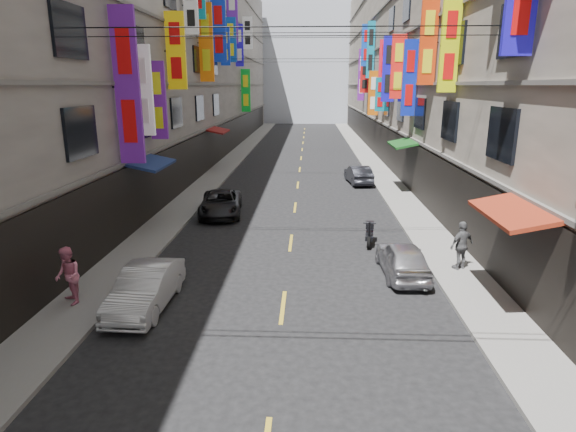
# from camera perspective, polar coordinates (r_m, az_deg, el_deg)

# --- Properties ---
(sidewalk_left) EXTENTS (2.00, 90.00, 0.12)m
(sidewalk_left) POSITION_cam_1_polar(r_m,az_deg,el_deg) (38.10, -7.71, 5.64)
(sidewalk_left) COLOR slate
(sidewalk_left) RESTS_ON ground
(sidewalk_right) EXTENTS (2.00, 90.00, 0.12)m
(sidewalk_right) POSITION_cam_1_polar(r_m,az_deg,el_deg) (37.87, 10.55, 5.46)
(sidewalk_right) COLOR slate
(sidewalk_right) RESTS_ON ground
(building_row_left) EXTENTS (10.14, 90.00, 19.00)m
(building_row_left) POSITION_cam_1_polar(r_m,az_deg,el_deg) (39.22, -17.38, 19.21)
(building_row_left) COLOR gray
(building_row_left) RESTS_ON ground
(building_row_right) EXTENTS (10.14, 90.00, 19.00)m
(building_row_right) POSITION_cam_1_polar(r_m,az_deg,el_deg) (38.78, 20.58, 19.00)
(building_row_right) COLOR #B0A393
(building_row_right) RESTS_ON ground
(haze_block) EXTENTS (18.00, 8.00, 22.00)m
(haze_block) POSITION_cam_1_polar(r_m,az_deg,el_deg) (87.10, 2.16, 18.31)
(haze_block) COLOR #AEB4C2
(haze_block) RESTS_ON ground
(shop_signage) EXTENTS (14.00, 55.00, 12.57)m
(shop_signage) POSITION_cam_1_polar(r_m,az_deg,el_deg) (29.95, 0.37, 20.65)
(shop_signage) COLOR #0D129B
(shop_signage) RESTS_ON ground
(street_awnings) EXTENTS (13.99, 35.20, 0.41)m
(street_awnings) POSITION_cam_1_polar(r_m,az_deg,el_deg) (21.33, -2.86, 6.25)
(street_awnings) COLOR #15512C
(street_awnings) RESTS_ON ground
(overhead_cables) EXTENTS (14.00, 38.04, 1.24)m
(overhead_cables) POSITION_cam_1_polar(r_m,az_deg,el_deg) (25.11, 0.93, 20.89)
(overhead_cables) COLOR black
(overhead_cables) RESTS_ON ground
(lane_markings) EXTENTS (0.12, 80.20, 0.01)m
(lane_markings) POSITION_cam_1_polar(r_m,az_deg,el_deg) (34.56, 1.29, 4.70)
(lane_markings) COLOR gold
(lane_markings) RESTS_ON ground
(scooter_far_right) EXTENTS (0.58, 1.80, 1.14)m
(scooter_far_right) POSITION_cam_1_polar(r_m,az_deg,el_deg) (20.05, 9.63, -2.05)
(scooter_far_right) COLOR black
(scooter_far_right) RESTS_ON ground
(car_left_mid) EXTENTS (1.41, 3.79, 1.24)m
(car_left_mid) POSITION_cam_1_polar(r_m,az_deg,el_deg) (14.76, -16.53, -8.19)
(car_left_mid) COLOR silver
(car_left_mid) RESTS_ON ground
(car_left_far) EXTENTS (2.45, 4.50, 1.20)m
(car_left_far) POSITION_cam_1_polar(r_m,az_deg,el_deg) (24.39, -7.97, 1.51)
(car_left_far) COLOR black
(car_left_far) RESTS_ON ground
(car_right_mid) EXTENTS (1.54, 3.58, 1.20)m
(car_right_mid) POSITION_cam_1_polar(r_m,az_deg,el_deg) (16.95, 13.45, -4.95)
(car_right_mid) COLOR #B6B5BA
(car_right_mid) RESTS_ON ground
(car_right_far) EXTENTS (1.71, 3.79, 1.21)m
(car_right_far) POSITION_cam_1_polar(r_m,az_deg,el_deg) (32.30, 8.34, 4.87)
(car_right_far) COLOR #222228
(car_right_far) RESTS_ON ground
(pedestrian_lfar) EXTENTS (0.97, 1.02, 1.73)m
(pedestrian_lfar) POSITION_cam_1_polar(r_m,az_deg,el_deg) (15.43, -24.65, -6.48)
(pedestrian_lfar) COLOR pink
(pedestrian_lfar) RESTS_ON sidewalk_left
(pedestrian_rfar) EXTENTS (1.16, 1.00, 1.72)m
(pedestrian_rfar) POSITION_cam_1_polar(r_m,az_deg,el_deg) (17.70, 19.89, -3.29)
(pedestrian_rfar) COLOR #58585A
(pedestrian_rfar) RESTS_ON sidewalk_right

